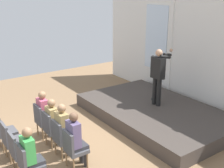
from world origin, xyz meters
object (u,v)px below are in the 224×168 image
object	(u,v)px
speaker	(158,73)
audience_r0_c0	(45,112)
audience_r0_c1	(54,120)
chair_r0_c2	(61,137)
audience_r0_c3	(76,138)
chair_r1_c2	(18,150)
chair_r1_c1	(10,139)
chair_r0_c3	(73,147)
audience_r0_c2	(64,128)
mic_stand	(156,90)
chair_r0_c1	(51,127)
chair_r1_c0	(3,129)
audience_r1_c3	(31,153)
chair_r1_c3	(28,163)
chair_r0_c0	(42,119)

from	to	relation	value
speaker	audience_r0_c0	size ratio (longest dim) A/B	1.34
audience_r0_c1	chair_r0_c2	size ratio (longest dim) A/B	1.36
audience_r0_c3	chair_r1_c2	distance (m)	1.26
audience_r0_c0	chair_r0_c2	size ratio (longest dim) A/B	1.40
chair_r1_c1	chair_r1_c2	xyz separation A→B (m)	(0.58, 0.00, 0.00)
audience_r0_c3	chair_r0_c3	bearing A→B (deg)	-90.00
chair_r0_c2	audience_r0_c2	bearing A→B (deg)	90.00
mic_stand	chair_r1_c1	xyz separation A→B (m)	(0.14, -4.70, -0.20)
mic_stand	chair_r0_c2	size ratio (longest dim) A/B	1.65
audience_r0_c0	chair_r0_c1	size ratio (longest dim) A/B	1.40
chair_r1_c0	audience_r1_c3	size ratio (longest dim) A/B	0.73
audience_r0_c3	chair_r1_c3	world-z (taller)	audience_r0_c3
speaker	audience_r0_c1	world-z (taller)	speaker
speaker	chair_r1_c3	size ratio (longest dim) A/B	1.86
audience_r0_c1	chair_r0_c2	bearing A→B (deg)	-8.21
audience_r0_c1	audience_r0_c2	world-z (taller)	audience_r0_c2
audience_r0_c1	chair_r0_c0	bearing A→B (deg)	-171.79
chair_r1_c3	chair_r1_c1	bearing A→B (deg)	180.00
audience_r0_c3	chair_r1_c0	xyz separation A→B (m)	(-1.74, -1.09, -0.21)
audience_r0_c1	chair_r1_c3	xyz separation A→B (m)	(1.16, -1.10, -0.18)
chair_r1_c0	chair_r1_c3	bearing A→B (deg)	0.00
chair_r1_c3	chair_r0_c2	bearing A→B (deg)	119.82
chair_r0_c2	chair_r1_c1	bearing A→B (deg)	-119.82
chair_r1_c1	audience_r1_c3	size ratio (longest dim) A/B	0.73
chair_r0_c3	chair_r1_c2	size ratio (longest dim) A/B	1.00
audience_r0_c3	chair_r1_c0	size ratio (longest dim) A/B	1.44
chair_r0_c1	chair_r1_c2	distance (m)	1.17
speaker	chair_r1_c2	size ratio (longest dim) A/B	1.86
speaker	audience_r1_c3	xyz separation A→B (m)	(0.97, -4.35, -0.70)
audience_r0_c1	audience_r0_c2	distance (m)	0.58
audience_r0_c3	audience_r0_c0	bearing A→B (deg)	179.93
chair_r0_c1	chair_r1_c2	size ratio (longest dim) A/B	1.00
audience_r0_c2	audience_r0_c3	bearing A→B (deg)	-0.02
speaker	audience_r0_c0	distance (m)	3.50
chair_r1_c2	audience_r0_c3	bearing A→B (deg)	62.02
chair_r1_c1	chair_r1_c3	bearing A→B (deg)	0.00
chair_r1_c0	chair_r1_c3	size ratio (longest dim) A/B	1.00
audience_r0_c0	chair_r1_c0	xyz separation A→B (m)	(-0.00, -1.09, -0.19)
chair_r1_c0	chair_r1_c1	distance (m)	0.58
audience_r0_c1	chair_r1_c0	world-z (taller)	audience_r0_c1
chair_r0_c0	audience_r0_c1	xyz separation A→B (m)	(0.58, 0.08, 0.18)
chair_r0_c3	chair_r1_c2	bearing A→B (deg)	-119.82
audience_r0_c1	chair_r0_c3	size ratio (longest dim) A/B	1.36
chair_r1_c3	speaker	bearing A→B (deg)	102.37
audience_r0_c3	audience_r1_c3	distance (m)	1.01
audience_r0_c1	audience_r0_c2	size ratio (longest dim) A/B	0.95
chair_r0_c2	chair_r1_c3	distance (m)	1.17
mic_stand	audience_r0_c2	distance (m)	3.68
mic_stand	chair_r0_c3	world-z (taller)	mic_stand
speaker	chair_r1_c1	bearing A→B (deg)	-92.43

